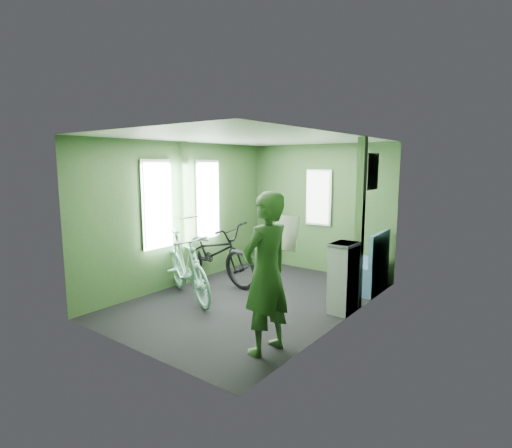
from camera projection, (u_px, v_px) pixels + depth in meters
The scene contains 6 objects.
room at pixel (251, 201), 5.64m from camera, with size 4.00×4.02×2.31m.
bicycle_black at pixel (213, 282), 6.66m from camera, with size 0.67×1.93×1.01m, color black.
bicycle_mint at pixel (187, 299), 5.82m from camera, with size 0.48×1.68×1.01m, color #80C5AA.
passenger at pixel (266, 273), 4.08m from camera, with size 0.48×0.69×1.69m.
waste_box at pixel (343, 278), 5.24m from camera, with size 0.28×0.39×0.94m, color slate.
bench_seat at pixel (367, 273), 6.22m from camera, with size 0.54×0.91×0.93m.
Camera 1 is at (3.40, -4.41, 1.96)m, focal length 28.00 mm.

